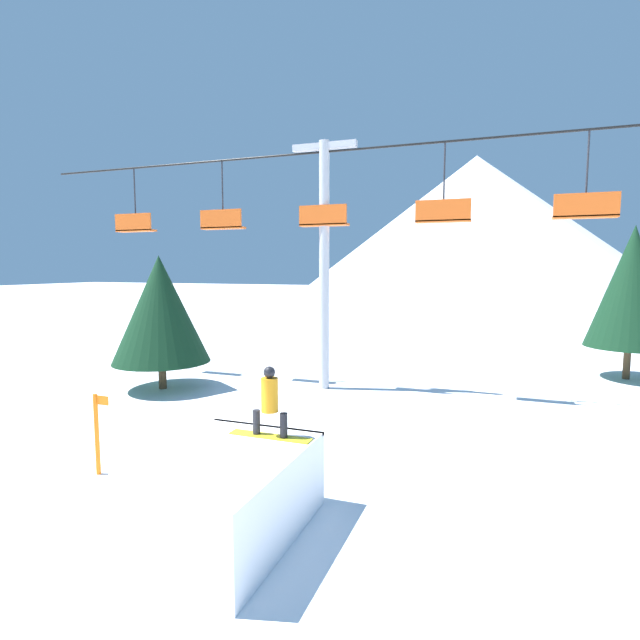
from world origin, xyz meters
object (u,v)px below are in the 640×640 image
Objects in this scene: trail_marker at (97,432)px; snowboarder at (270,403)px; snow_ramp at (223,496)px; pine_tree_near at (160,309)px.

snowboarder is at bearing -2.21° from trail_marker.
snowboarder is 0.88× the size of trail_marker.
snow_ramp is at bearing -108.43° from snowboarder.
snowboarder is 0.32× the size of pine_tree_near.
snowboarder is (0.36, 1.08, 1.36)m from snow_ramp.
pine_tree_near is at bearing 132.85° from snow_ramp.
snow_ramp is 11.38m from pine_tree_near.
pine_tree_near is at bearing 117.92° from trail_marker.
snow_ramp is 1.89× the size of trail_marker.
trail_marker is (3.67, -6.93, -2.03)m from pine_tree_near.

